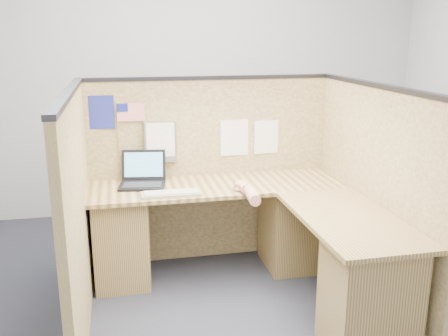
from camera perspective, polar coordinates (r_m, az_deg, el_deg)
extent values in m
plane|color=#1E202B|center=(3.53, 1.57, -16.47)|extent=(5.00, 5.00, 0.00)
plane|color=#AFB2B5|center=(5.24, -4.20, 10.12)|extent=(5.00, 0.00, 5.00)
cube|color=brown|center=(4.14, -1.61, -0.33)|extent=(2.05, 0.05, 1.50)
cube|color=#232328|center=(4.01, -1.69, 10.29)|extent=(2.05, 0.06, 0.03)
cube|color=brown|center=(3.23, -16.36, -5.45)|extent=(0.05, 1.80, 1.50)
cube|color=#232328|center=(3.06, -17.42, 8.13)|extent=(0.06, 1.80, 0.03)
cube|color=brown|center=(3.65, 16.74, -3.11)|extent=(0.05, 1.80, 1.50)
cube|color=#232328|center=(3.50, 17.69, 8.90)|extent=(0.06, 1.80, 0.03)
cube|color=brown|center=(3.84, -0.72, -2.09)|extent=(1.95, 0.60, 0.03)
cube|color=brown|center=(3.27, 14.16, -5.72)|extent=(0.60, 1.15, 0.03)
cube|color=brown|center=(3.90, -11.68, -7.86)|extent=(0.40, 0.50, 0.70)
cube|color=brown|center=(4.12, 7.56, -6.41)|extent=(0.40, 0.50, 0.70)
cube|color=brown|center=(3.16, 16.33, -13.90)|extent=(0.50, 0.40, 0.70)
cube|color=black|center=(3.83, -9.32, -1.98)|extent=(0.37, 0.30, 0.02)
cube|color=black|center=(3.95, -9.52, 0.38)|extent=(0.35, 0.12, 0.23)
cube|color=teal|center=(3.94, -9.51, 0.34)|extent=(0.30, 0.10, 0.18)
cube|color=gray|center=(3.59, -6.04, -2.98)|extent=(0.43, 0.15, 0.02)
cube|color=silver|center=(3.59, -6.05, -2.76)|extent=(0.39, 0.12, 0.01)
ellipsoid|color=silver|center=(3.67, 2.04, -2.26)|extent=(0.13, 0.09, 0.05)
ellipsoid|color=tan|center=(3.66, 2.07, -1.84)|extent=(0.10, 0.12, 0.06)
cylinder|color=tan|center=(3.62, 2.36, -2.35)|extent=(0.07, 0.06, 0.07)
cylinder|color=tan|center=(3.47, 3.20, -3.10)|extent=(0.11, 0.30, 0.09)
cube|color=navy|center=(3.94, -13.83, 6.20)|extent=(0.19, 0.02, 0.26)
cylinder|color=olive|center=(3.95, -12.06, 4.53)|extent=(0.01, 0.01, 0.37)
cube|color=red|center=(3.93, -10.60, 6.29)|extent=(0.21, 0.00, 0.14)
cube|color=navy|center=(3.92, -11.56, 6.77)|extent=(0.09, 0.00, 0.06)
cube|color=slate|center=(3.97, -7.29, 2.98)|extent=(0.25, 0.05, 0.32)
cube|color=white|center=(3.94, -7.27, 3.19)|extent=(0.22, 0.01, 0.27)
cube|color=white|center=(4.16, 4.91, 3.56)|extent=(0.22, 0.02, 0.28)
cube|color=white|center=(4.09, 1.19, 3.47)|extent=(0.23, 0.01, 0.30)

